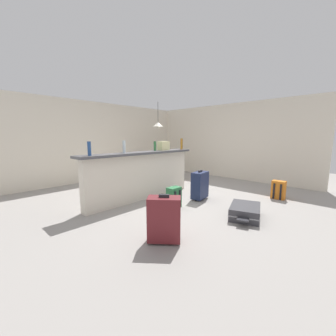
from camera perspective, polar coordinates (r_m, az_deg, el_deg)
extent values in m
cube|color=gray|center=(5.11, 0.84, -7.84)|extent=(13.00, 13.00, 0.05)
cube|color=silver|center=(7.32, -17.10, 6.91)|extent=(6.60, 0.10, 2.50)
cube|color=silver|center=(7.58, 15.08, 7.05)|extent=(0.10, 6.00, 2.50)
cube|color=silver|center=(4.79, -7.09, -2.38)|extent=(2.80, 0.20, 1.03)
cube|color=#4C4C51|center=(4.71, -7.21, 4.10)|extent=(2.96, 0.40, 0.05)
cylinder|color=#284C89|center=(3.99, -20.71, 4.98)|extent=(0.06, 0.06, 0.25)
cylinder|color=silver|center=(4.44, -11.90, 5.71)|extent=(0.06, 0.06, 0.26)
cylinder|color=#2D6B38|center=(5.05, -3.59, 6.02)|extent=(0.06, 0.06, 0.23)
cylinder|color=#9E661E|center=(5.54, 3.72, 6.57)|extent=(0.06, 0.06, 0.29)
cube|color=beige|center=(5.24, -1.24, 6.11)|extent=(0.26, 0.18, 0.22)
cube|color=#332319|center=(6.94, -2.64, 2.82)|extent=(1.10, 0.80, 0.04)
cylinder|color=#332319|center=(6.41, -3.67, -1.02)|extent=(0.06, 0.06, 0.70)
cylinder|color=#332319|center=(7.10, 2.14, -0.05)|extent=(0.06, 0.06, 0.70)
cylinder|color=#332319|center=(6.92, -7.50, -0.35)|extent=(0.06, 0.06, 0.70)
cylinder|color=#332319|center=(7.56, -1.73, 0.49)|extent=(0.06, 0.06, 0.70)
cube|color=#9E754C|center=(6.50, 1.28, -0.16)|extent=(0.42, 0.42, 0.04)
cube|color=#9E754C|center=(6.57, 0.06, 2.24)|extent=(0.40, 0.06, 0.48)
cylinder|color=#9E754C|center=(6.31, 1.50, -2.49)|extent=(0.04, 0.04, 0.41)
cylinder|color=#9E754C|center=(6.56, 3.24, -2.07)|extent=(0.04, 0.04, 0.41)
cylinder|color=#9E754C|center=(6.51, -0.71, -2.14)|extent=(0.04, 0.04, 0.41)
cylinder|color=#9E754C|center=(6.76, 1.06, -1.75)|extent=(0.04, 0.04, 0.41)
cylinder|color=black|center=(6.87, -2.76, 14.93)|extent=(0.01, 0.01, 0.65)
cone|color=white|center=(6.84, -2.74, 11.81)|extent=(0.34, 0.34, 0.14)
sphere|color=white|center=(6.83, -2.74, 11.14)|extent=(0.07, 0.07, 0.07)
cube|color=#38383D|center=(4.02, 20.28, -11.06)|extent=(0.80, 0.68, 0.22)
cube|color=gray|center=(4.02, 20.28, -11.06)|extent=(0.81, 0.69, 0.02)
cube|color=#2D2D33|center=(3.63, 19.78, -13.16)|extent=(0.19, 0.22, 0.02)
cube|color=maroon|center=(2.89, -1.07, -13.72)|extent=(0.47, 0.49, 0.60)
cylinder|color=black|center=(3.01, 2.77, -19.07)|extent=(0.06, 0.07, 0.06)
cylinder|color=black|center=(3.03, -4.84, -18.84)|extent=(0.06, 0.07, 0.06)
cube|color=#232328|center=(2.78, -1.09, -7.61)|extent=(0.12, 0.13, 0.04)
cube|color=#286B3D|center=(4.24, 1.62, -8.03)|extent=(0.28, 0.18, 0.42)
cube|color=#205530|center=(4.33, 0.52, -8.68)|extent=(0.22, 0.06, 0.19)
cube|color=black|center=(4.23, 3.28, -8.37)|extent=(0.04, 0.02, 0.36)
cube|color=black|center=(4.13, 2.01, -8.79)|extent=(0.04, 0.02, 0.36)
cube|color=orange|center=(5.44, 27.94, -5.29)|extent=(0.19, 0.29, 0.42)
cube|color=#AB5918|center=(5.56, 28.15, -5.80)|extent=(0.07, 0.22, 0.19)
cube|color=black|center=(5.34, 28.39, -5.82)|extent=(0.03, 0.04, 0.36)
cube|color=black|center=(5.37, 26.93, -5.63)|extent=(0.03, 0.04, 0.36)
cube|color=#1E284C|center=(4.81, 8.71, -4.62)|extent=(0.47, 0.30, 0.60)
cylinder|color=black|center=(5.05, 9.60, -7.52)|extent=(0.06, 0.04, 0.06)
cylinder|color=black|center=(4.73, 7.57, -8.61)|extent=(0.06, 0.04, 0.06)
cube|color=#232328|center=(4.75, 8.79, -0.86)|extent=(0.14, 0.06, 0.04)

